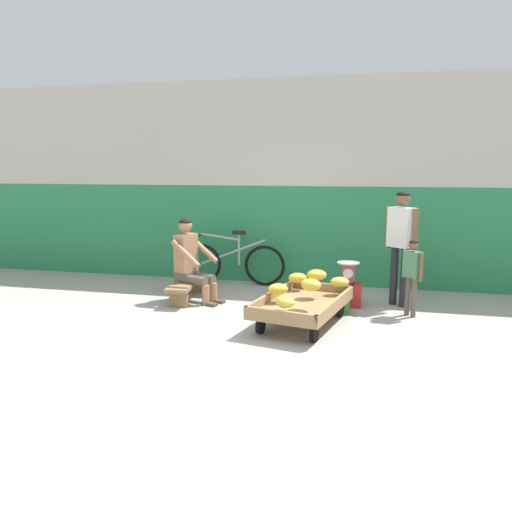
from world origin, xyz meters
name	(u,v)px	position (x,y,z in m)	size (l,w,h in m)	color
ground_plane	(257,342)	(0.00, 0.00, 0.00)	(80.00, 80.00, 0.00)	#A39E93
back_wall	(299,183)	(0.00, 2.96, 1.59)	(16.00, 0.30, 3.17)	#287F4C
banana_cart	(303,305)	(0.39, 0.72, 0.24)	(1.13, 1.59, 0.36)	#99754C
banana_pile	(306,285)	(0.41, 0.83, 0.46)	(0.97, 1.46, 0.25)	gold
low_bench	(187,286)	(-1.36, 1.49, 0.20)	(0.39, 1.12, 0.27)	olive
vendor_seated	(191,261)	(-1.27, 1.47, 0.57)	(0.73, 0.60, 1.14)	#9E704C
plastic_crate	(348,295)	(0.86, 1.69, 0.15)	(0.36, 0.28, 0.30)	red
weighing_scale	(348,273)	(0.86, 1.69, 0.45)	(0.30, 0.30, 0.29)	#28282D
bicycle_near_left	(233,263)	(-0.98, 2.53, 0.35)	(1.66, 0.48, 0.86)	black
customer_adult	(401,236)	(1.52, 1.84, 0.95)	(0.40, 0.35, 1.53)	#232328
customer_child	(412,270)	(1.65, 1.37, 0.59)	(0.23, 0.23, 0.96)	brown
shopping_bag	(343,303)	(0.82, 1.37, 0.12)	(0.18, 0.12, 0.24)	green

